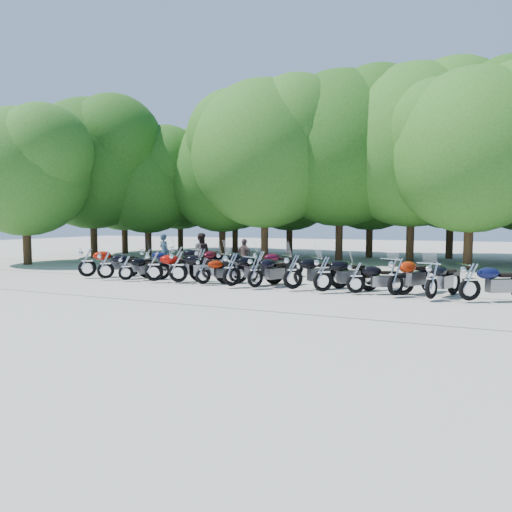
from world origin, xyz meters
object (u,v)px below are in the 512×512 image
at_px(rider_0, 164,252).
at_px(motorcycle_13, 470,280).
at_px(motorcycle_8, 293,270).
at_px(rider_2, 244,256).
at_px(motorcycle_4, 178,265).
at_px(motorcycle_10, 356,276).
at_px(motorcycle_1, 106,264).
at_px(motorcycle_7, 255,270).
at_px(rider_1, 201,253).
at_px(motorcycle_15, 178,259).
at_px(motorcycle_17, 223,263).
at_px(motorcycle_18, 260,263).
at_px(motorcycle_11, 396,275).
at_px(motorcycle_12, 432,279).
at_px(motorcycle_0, 87,261).
at_px(motorcycle_14, 147,260).
at_px(motorcycle_5, 203,270).
at_px(motorcycle_2, 126,267).
at_px(motorcycle_3, 154,265).
at_px(motorcycle_6, 232,268).
at_px(motorcycle_16, 201,260).

bearing_deg(rider_0, motorcycle_13, -177.37).
height_order(motorcycle_8, rider_2, rider_2).
height_order(motorcycle_4, motorcycle_10, motorcycle_4).
relative_size(motorcycle_1, motorcycle_4, 0.93).
height_order(motorcycle_7, rider_1, rider_1).
xyz_separation_m(motorcycle_15, motorcycle_17, (2.41, -0.21, -0.09)).
relative_size(motorcycle_4, motorcycle_8, 1.00).
relative_size(motorcycle_18, rider_0, 1.32).
xyz_separation_m(motorcycle_11, motorcycle_12, (1.06, -0.24, -0.04)).
height_order(motorcycle_8, motorcycle_15, motorcycle_8).
xyz_separation_m(motorcycle_7, motorcycle_15, (-5.00, 2.82, 0.04)).
relative_size(rider_1, rider_2, 1.17).
bearing_deg(motorcycle_0, motorcycle_14, -74.41).
bearing_deg(motorcycle_5, motorcycle_2, 43.70).
bearing_deg(motorcycle_17, rider_0, 24.94).
bearing_deg(motorcycle_14, motorcycle_11, -126.09).
height_order(motorcycle_4, motorcycle_15, same).
bearing_deg(motorcycle_17, motorcycle_8, -165.54).
relative_size(motorcycle_10, motorcycle_12, 0.90).
bearing_deg(motorcycle_3, motorcycle_6, -123.41).
relative_size(motorcycle_5, rider_0, 1.18).
bearing_deg(motorcycle_12, motorcycle_8, 18.55).
distance_m(motorcycle_1, motorcycle_8, 7.95).
height_order(motorcycle_4, motorcycle_12, motorcycle_4).
distance_m(motorcycle_0, motorcycle_14, 2.77).
bearing_deg(motorcycle_13, motorcycle_5, 60.14).
distance_m(motorcycle_6, motorcycle_15, 5.03).
bearing_deg(rider_0, motorcycle_2, 124.59).
bearing_deg(motorcycle_15, motorcycle_5, -157.12).
bearing_deg(rider_2, motorcycle_13, 172.03).
bearing_deg(motorcycle_8, motorcycle_5, 47.90).
distance_m(motorcycle_2, motorcycle_18, 5.44).
distance_m(motorcycle_4, motorcycle_5, 1.10).
xyz_separation_m(motorcycle_3, motorcycle_13, (11.16, 0.03, -0.03)).
relative_size(motorcycle_1, rider_0, 1.33).
bearing_deg(motorcycle_12, motorcycle_13, -152.02).
distance_m(motorcycle_0, motorcycle_18, 7.25).
relative_size(motorcycle_12, motorcycle_16, 1.00).
relative_size(motorcycle_6, motorcycle_18, 1.10).
bearing_deg(motorcycle_17, motorcycle_1, 80.62).
relative_size(motorcycle_6, rider_1, 1.38).
bearing_deg(motorcycle_13, rider_0, 43.54).
distance_m(motorcycle_6, motorcycle_8, 2.25).
height_order(motorcycle_6, motorcycle_18, motorcycle_6).
distance_m(motorcycle_5, motorcycle_10, 5.68).
xyz_separation_m(motorcycle_14, motorcycle_16, (2.69, 0.24, 0.04)).
height_order(motorcycle_0, motorcycle_13, motorcycle_0).
height_order(motorcycle_4, rider_2, rider_2).
height_order(motorcycle_10, rider_0, rider_0).
height_order(motorcycle_1, motorcycle_13, motorcycle_13).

